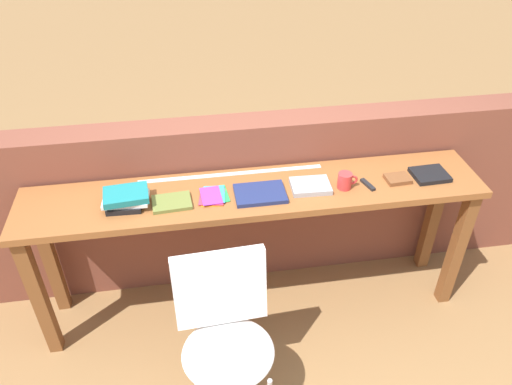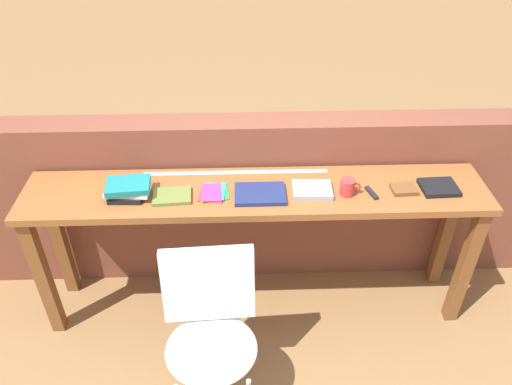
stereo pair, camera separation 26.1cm
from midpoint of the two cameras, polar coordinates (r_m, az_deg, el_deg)
name	(u,v)px [view 1 (the left image)]	position (r m, az deg, el deg)	size (l,w,h in m)	color
ground_plane	(263,340)	(3.07, -1.77, -16.59)	(40.00, 40.00, 0.00)	olive
brick_wall_back	(246,200)	(3.13, -3.52, -0.95)	(6.00, 0.20, 1.12)	brown
sideboard	(255,211)	(2.75, -2.88, -2.18)	(2.50, 0.44, 0.88)	brown
chair_white_moulded	(225,331)	(2.45, -6.69, -15.57)	(0.46, 0.47, 0.89)	white
book_stack_leftmost	(125,199)	(2.64, -17.46, -0.80)	(0.24, 0.18, 0.08)	black
magazine_cycling	(172,202)	(2.62, -12.44, -1.22)	(0.20, 0.15, 0.02)	olive
pamphlet_pile_colourful	(213,196)	(2.63, -7.74, -0.47)	(0.17, 0.18, 0.01)	orange
book_open_centre	(260,194)	(2.62, -2.38, -0.23)	(0.27, 0.19, 0.02)	navy
book_grey_hardcover	(310,186)	(2.67, 3.47, 0.65)	(0.21, 0.16, 0.03)	#9E9EA3
mug	(345,181)	(2.67, 7.44, 1.25)	(0.11, 0.08, 0.09)	red
multitool_folded	(368,185)	(2.73, 10.01, 0.80)	(0.02, 0.11, 0.02)	black
leather_journal_brown	(398,179)	(2.80, 13.35, 1.44)	(0.13, 0.10, 0.02)	brown
book_repair_rightmost	(430,175)	(2.88, 16.84, 1.87)	(0.19, 0.16, 0.03)	black
ruler_metal_back_edge	(231,174)	(2.79, -5.53, 2.03)	(1.03, 0.03, 0.00)	silver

